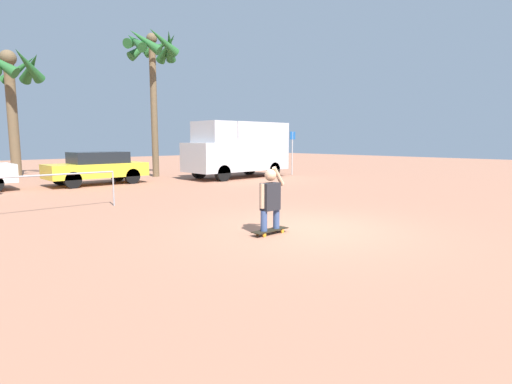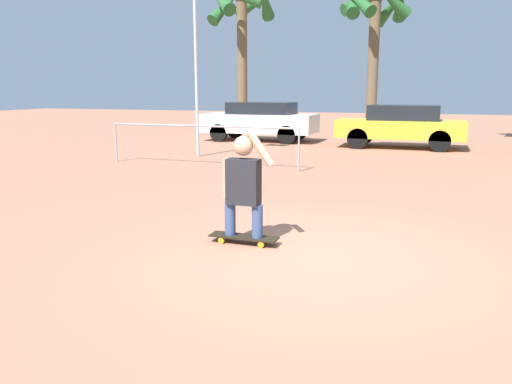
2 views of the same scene
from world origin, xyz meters
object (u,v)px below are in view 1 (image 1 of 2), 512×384
parked_car_yellow (97,167)px  palm_tree_near_van (153,56)px  camper_van (239,148)px  street_sign (292,147)px  person_skateboarder (270,196)px  palm_tree_center_background (9,77)px  skateboard (270,230)px

parked_car_yellow → palm_tree_near_van: size_ratio=0.55×
camper_van → street_sign: size_ratio=2.29×
person_skateboarder → street_sign: size_ratio=0.54×
parked_car_yellow → street_sign: bearing=-14.1°
camper_van → palm_tree_center_background: (-8.73, 8.23, 3.69)m
skateboard → street_sign: 14.98m
palm_tree_near_van → palm_tree_center_background: 7.51m
camper_van → street_sign: bearing=-13.3°
person_skateboarder → palm_tree_near_van: size_ratio=0.17×
skateboard → palm_tree_near_van: size_ratio=0.12×
palm_tree_near_van → camper_van: bearing=-50.4°
camper_van → palm_tree_near_van: palm_tree_near_van is taller
person_skateboarder → palm_tree_near_van: palm_tree_near_van is taller
parked_car_yellow → camper_van: bearing=-14.5°
camper_van → parked_car_yellow: (-6.91, 1.78, -0.81)m
palm_tree_near_van → street_sign: size_ratio=3.13×
camper_van → palm_tree_center_background: size_ratio=0.84×
skateboard → palm_tree_near_van: 16.16m
skateboard → camper_van: camper_van is taller
camper_van → street_sign: 3.48m
parked_car_yellow → street_sign: size_ratio=1.71×
camper_van → palm_tree_center_background: 12.55m
camper_van → palm_tree_near_van: size_ratio=0.73×
skateboard → street_sign: (11.41, 9.58, 1.51)m
person_skateboarder → parked_car_yellow: size_ratio=0.32×
palm_tree_near_van → person_skateboarder: bearing=-110.0°
skateboard → camper_van: size_ratio=0.16×
person_skateboarder → palm_tree_near_van: 15.88m
skateboard → person_skateboarder: size_ratio=0.67×
camper_van → palm_tree_near_van: (-2.95, 3.57, 4.87)m
street_sign → skateboard: bearing=-140.0°
skateboard → parked_car_yellow: bearing=84.7°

